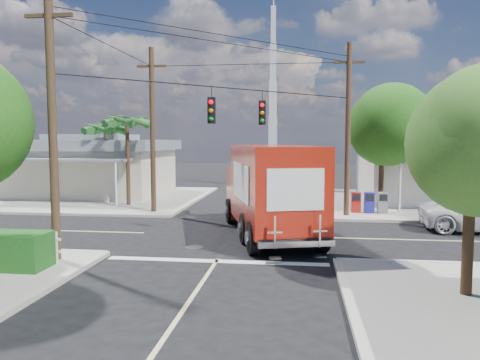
# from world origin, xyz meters

# --- Properties ---
(ground) EXTENTS (120.00, 120.00, 0.00)m
(ground) POSITION_xyz_m (0.00, 0.00, 0.00)
(ground) COLOR black
(ground) RESTS_ON ground
(sidewalk_ne) EXTENTS (14.12, 14.12, 0.14)m
(sidewalk_ne) POSITION_xyz_m (10.88, 10.88, 0.07)
(sidewalk_ne) COLOR #9D988E
(sidewalk_ne) RESTS_ON ground
(sidewalk_nw) EXTENTS (14.12, 14.12, 0.14)m
(sidewalk_nw) POSITION_xyz_m (-10.88, 10.88, 0.07)
(sidewalk_nw) COLOR #9D988E
(sidewalk_nw) RESTS_ON ground
(road_markings) EXTENTS (32.00, 32.00, 0.01)m
(road_markings) POSITION_xyz_m (0.00, -1.47, 0.01)
(road_markings) COLOR beige
(road_markings) RESTS_ON ground
(building_ne) EXTENTS (11.80, 10.20, 4.50)m
(building_ne) POSITION_xyz_m (12.50, 11.97, 2.32)
(building_ne) COLOR silver
(building_ne) RESTS_ON sidewalk_ne
(building_nw) EXTENTS (10.80, 10.20, 4.30)m
(building_nw) POSITION_xyz_m (-12.00, 12.46, 2.22)
(building_nw) COLOR beige
(building_nw) RESTS_ON sidewalk_nw
(radio_tower) EXTENTS (0.80, 0.80, 17.00)m
(radio_tower) POSITION_xyz_m (0.50, 20.00, 5.64)
(radio_tower) COLOR silver
(radio_tower) RESTS_ON ground
(tree_ne_front) EXTENTS (4.21, 4.14, 6.66)m
(tree_ne_front) POSITION_xyz_m (7.21, 6.76, 4.77)
(tree_ne_front) COLOR #422D1C
(tree_ne_front) RESTS_ON sidewalk_ne
(tree_ne_back) EXTENTS (3.77, 3.66, 5.82)m
(tree_ne_back) POSITION_xyz_m (9.81, 8.96, 4.19)
(tree_ne_back) COLOR #422D1C
(tree_ne_back) RESTS_ON sidewalk_ne
(tree_se) EXTENTS (3.67, 3.54, 5.62)m
(tree_se) POSITION_xyz_m (7.01, -7.24, 4.04)
(tree_se) COLOR #422D1C
(tree_se) RESTS_ON sidewalk_se
(palm_nw_front) EXTENTS (3.01, 3.08, 5.59)m
(palm_nw_front) POSITION_xyz_m (-7.50, 7.50, 5.04)
(palm_nw_front) COLOR #422D1C
(palm_nw_front) RESTS_ON sidewalk_nw
(palm_nw_back) EXTENTS (3.01, 3.08, 5.19)m
(palm_nw_back) POSITION_xyz_m (-9.50, 9.00, 4.67)
(palm_nw_back) COLOR #422D1C
(palm_nw_back) RESTS_ON sidewalk_nw
(utility_poles) EXTENTS (12.00, 10.68, 9.00)m
(utility_poles) POSITION_xyz_m (-1.58, 1.60, 4.67)
(utility_poles) COLOR #473321
(utility_poles) RESTS_ON ground
(vending_boxes) EXTENTS (1.90, 0.50, 1.10)m
(vending_boxes) POSITION_xyz_m (6.50, 6.20, 0.69)
(vending_boxes) COLOR #A41616
(vending_boxes) RESTS_ON sidewalk_ne
(delivery_truck) EXTENTS (4.89, 9.23, 3.84)m
(delivery_truck) POSITION_xyz_m (1.53, 0.01, 1.95)
(delivery_truck) COLOR black
(delivery_truck) RESTS_ON ground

